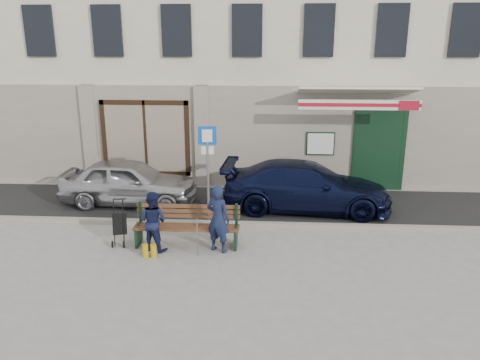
# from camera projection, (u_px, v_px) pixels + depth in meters

# --- Properties ---
(ground) EXTENTS (80.00, 80.00, 0.00)m
(ground) POSITION_uv_depth(u_px,v_px,m) (236.00, 252.00, 10.40)
(ground) COLOR #9E9991
(ground) RESTS_ON ground
(asphalt_lane) EXTENTS (60.00, 3.20, 0.01)m
(asphalt_lane) POSITION_uv_depth(u_px,v_px,m) (243.00, 205.00, 13.36)
(asphalt_lane) COLOR #282828
(asphalt_lane) RESTS_ON ground
(curb) EXTENTS (60.00, 0.18, 0.12)m
(curb) POSITION_uv_depth(u_px,v_px,m) (240.00, 224.00, 11.82)
(curb) COLOR #9E9384
(curb) RESTS_ON ground
(building) EXTENTS (20.00, 8.27, 10.00)m
(building) POSITION_uv_depth(u_px,v_px,m) (252.00, 28.00, 17.07)
(building) COLOR beige
(building) RESTS_ON ground
(car_silver) EXTENTS (3.89, 1.66, 1.31)m
(car_silver) POSITION_uv_depth(u_px,v_px,m) (129.00, 182.00, 13.32)
(car_silver) COLOR #B5B5BA
(car_silver) RESTS_ON ground
(car_navy) EXTENTS (4.72, 2.19, 1.34)m
(car_navy) POSITION_uv_depth(u_px,v_px,m) (306.00, 186.00, 12.87)
(car_navy) COLOR black
(car_navy) RESTS_ON ground
(parking_sign) EXTENTS (0.46, 0.09, 2.49)m
(parking_sign) POSITION_uv_depth(u_px,v_px,m) (208.00, 159.00, 11.75)
(parking_sign) COLOR gray
(parking_sign) RESTS_ON ground
(bench) EXTENTS (2.40, 1.17, 0.98)m
(bench) POSITION_uv_depth(u_px,v_px,m) (185.00, 227.00, 10.62)
(bench) COLOR brown
(bench) RESTS_ON ground
(man) EXTENTS (0.66, 0.56, 1.53)m
(man) POSITION_uv_depth(u_px,v_px,m) (218.00, 219.00, 10.25)
(man) COLOR #151D3C
(man) RESTS_ON ground
(woman) EXTENTS (0.81, 0.72, 1.36)m
(woman) POSITION_uv_depth(u_px,v_px,m) (153.00, 221.00, 10.35)
(woman) COLOR #141838
(woman) RESTS_ON ground
(stroller) EXTENTS (0.35, 0.47, 1.06)m
(stroller) POSITION_uv_depth(u_px,v_px,m) (120.00, 225.00, 10.70)
(stroller) COLOR black
(stroller) RESTS_ON ground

